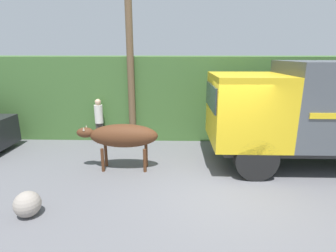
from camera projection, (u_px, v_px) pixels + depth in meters
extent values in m
plane|color=slate|center=(217.00, 186.00, 6.54)|extent=(60.00, 60.00, 0.00)
cube|color=#426B33|center=(197.00, 89.00, 12.57)|extent=(32.00, 6.36, 3.10)
cube|color=#99ADB7|center=(123.00, 97.00, 11.04)|extent=(5.95, 2.40, 2.84)
cube|color=#4C4742|center=(121.00, 61.00, 10.64)|extent=(6.25, 2.70, 0.16)
cube|color=#2D2D2D|center=(322.00, 144.00, 7.64)|extent=(6.03, 1.82, 0.18)
cube|color=gold|center=(246.00, 109.00, 7.42)|extent=(1.97, 2.28, 1.91)
cube|color=#232D38|center=(211.00, 96.00, 7.35)|extent=(0.04, 1.94, 0.67)
cylinder|color=black|center=(255.00, 158.00, 6.86)|extent=(1.12, 0.50, 1.12)
ellipsoid|color=#512D19|center=(124.00, 136.00, 7.27)|extent=(1.90, 0.66, 0.66)
ellipsoid|color=#512D19|center=(85.00, 133.00, 7.28)|extent=(0.49, 0.28, 0.28)
cone|color=#B7AD93|center=(84.00, 129.00, 7.13)|extent=(0.06, 0.06, 0.11)
cone|color=#B7AD93|center=(86.00, 127.00, 7.35)|extent=(0.06, 0.06, 0.11)
cylinder|color=#512D19|center=(103.00, 160.00, 7.29)|extent=(0.09, 0.09, 0.67)
cylinder|color=#512D19|center=(106.00, 155.00, 7.64)|extent=(0.09, 0.09, 0.67)
cylinder|color=#512D19|center=(145.00, 161.00, 7.26)|extent=(0.09, 0.09, 0.67)
cylinder|color=#512D19|center=(146.00, 156.00, 7.61)|extent=(0.09, 0.09, 0.67)
cube|color=#38332D|center=(100.00, 133.00, 9.67)|extent=(0.28, 0.21, 0.76)
cylinder|color=silver|center=(99.00, 114.00, 9.48)|extent=(0.35, 0.35, 0.66)
sphere|color=#DBB28E|center=(98.00, 102.00, 9.36)|extent=(0.22, 0.22, 0.22)
cylinder|color=brown|center=(130.00, 53.00, 8.98)|extent=(0.24, 0.24, 6.46)
sphere|color=gray|center=(27.00, 204.00, 5.29)|extent=(0.53, 0.53, 0.53)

